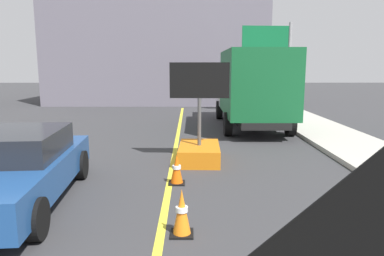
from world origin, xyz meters
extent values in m
cube|color=orange|center=(0.72, 11.15, 0.23)|extent=(1.16, 1.84, 0.45)
cylinder|color=#4C4C4C|center=(0.72, 11.15, 1.10)|extent=(0.10, 0.10, 1.30)
cube|color=black|center=(0.72, 11.15, 2.23)|extent=(1.60, 0.14, 0.95)
sphere|color=yellow|center=(1.27, 11.18, 2.23)|extent=(0.09, 0.09, 0.09)
sphere|color=yellow|center=(0.97, 11.19, 2.23)|extent=(0.09, 0.09, 0.09)
sphere|color=yellow|center=(0.67, 11.20, 2.23)|extent=(0.09, 0.09, 0.09)
sphere|color=yellow|center=(0.37, 11.21, 2.23)|extent=(0.09, 0.09, 0.09)
sphere|color=yellow|center=(0.20, 11.22, 2.41)|extent=(0.09, 0.09, 0.09)
sphere|color=yellow|center=(0.20, 11.22, 2.04)|extent=(0.09, 0.09, 0.09)
cube|color=black|center=(3.09, 16.92, 0.57)|extent=(1.78, 7.05, 0.25)
cube|color=silver|center=(3.11, 19.46, 1.65)|extent=(2.47, 1.99, 1.90)
cube|color=#14592D|center=(3.08, 15.85, 1.96)|extent=(2.50, 4.81, 2.52)
cylinder|color=black|center=(1.94, 19.33, 0.45)|extent=(0.29, 0.90, 0.90)
cylinder|color=black|center=(4.29, 19.31, 0.45)|extent=(0.29, 0.90, 0.90)
cylinder|color=black|center=(1.90, 14.82, 0.45)|extent=(0.29, 0.90, 0.90)
cylinder|color=black|center=(4.25, 14.80, 0.45)|extent=(0.29, 0.90, 0.90)
cube|color=navy|center=(-2.92, 8.01, 0.58)|extent=(2.33, 4.73, 0.60)
cube|color=black|center=(-2.93, 8.24, 1.13)|extent=(1.90, 2.19, 0.50)
cylinder|color=black|center=(-1.85, 6.57, 0.33)|extent=(0.27, 0.67, 0.66)
cylinder|color=black|center=(-2.08, 9.59, 0.33)|extent=(0.27, 0.67, 0.66)
cylinder|color=gray|center=(6.03, 21.86, 2.50)|extent=(0.18, 0.18, 5.00)
cube|color=#0F6033|center=(4.63, 21.78, 4.15)|extent=(2.60, 0.22, 1.30)
cube|color=white|center=(4.63, 21.81, 4.15)|extent=(1.82, 0.12, 0.18)
cube|color=slate|center=(-1.82, 28.57, 3.68)|extent=(14.93, 7.51, 7.36)
cube|color=black|center=(0.33, 6.72, 0.01)|extent=(0.36, 0.36, 0.03)
cone|color=orange|center=(0.33, 6.72, 0.38)|extent=(0.28, 0.28, 0.71)
cylinder|color=white|center=(0.33, 6.72, 0.42)|extent=(0.19, 0.19, 0.08)
cube|color=black|center=(0.16, 9.20, 0.01)|extent=(0.36, 0.36, 0.03)
cone|color=#EA5B0C|center=(0.16, 9.20, 0.35)|extent=(0.28, 0.28, 0.64)
cylinder|color=white|center=(0.16, 9.20, 0.38)|extent=(0.19, 0.19, 0.08)
camera|label=1|loc=(0.46, 1.49, 2.59)|focal=33.54mm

